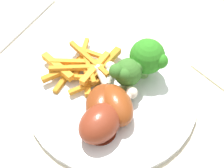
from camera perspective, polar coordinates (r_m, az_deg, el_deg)
The scene contains 10 objects.
dining_table at distance 0.57m, azimuth -3.89°, elevation -7.71°, with size 1.21×0.74×0.70m.
dinner_plate at distance 0.48m, azimuth 0.00°, elevation -1.95°, with size 0.29×0.29×0.01m, color silver.
broccoli_floret_front at distance 0.45m, azimuth 3.08°, elevation 2.43°, with size 0.05×0.05×0.06m.
broccoli_floret_middle at distance 0.47m, azimuth 7.53°, elevation 5.60°, with size 0.06×0.07×0.07m.
broccoli_floret_back at distance 0.47m, azimuth 6.82°, elevation 4.81°, with size 0.06×0.05×0.06m.
carrot_fries_pile at distance 0.49m, azimuth -6.23°, elevation 3.49°, with size 0.15×0.12×0.03m.
chicken_drumstick_near at distance 0.43m, azimuth 0.56°, elevation -3.83°, with size 0.06×0.13×0.05m.
chicken_drumstick_far at distance 0.41m, azimuth -2.11°, elevation -7.73°, with size 0.12×0.07×0.05m.
chicken_drumstick_extra at distance 0.44m, azimuth -1.82°, elevation -3.55°, with size 0.11×0.11×0.04m.
fork at distance 0.64m, azimuth -16.99°, elevation 11.83°, with size 0.19×0.01×0.01m, color silver.
Camera 1 is at (-0.13, -0.26, 1.09)m, focal length 44.34 mm.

